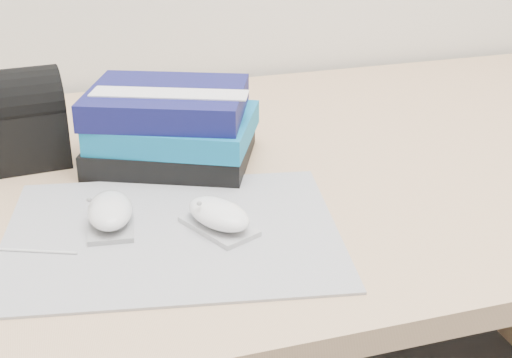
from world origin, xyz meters
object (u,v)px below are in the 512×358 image
object	(u,v)px
mouse_rear	(110,212)
book_stack	(171,126)
desk	(251,279)
mouse_front	(219,216)
pouch	(11,119)

from	to	relation	value
mouse_rear	book_stack	world-z (taller)	book_stack
book_stack	mouse_rear	bearing A→B (deg)	-121.75
desk	book_stack	distance (m)	0.31
mouse_front	pouch	size ratio (longest dim) A/B	0.70
desk	book_stack	bearing A→B (deg)	-169.06
mouse_rear	book_stack	distance (m)	0.20
desk	mouse_front	xyz separation A→B (m)	(-0.11, -0.24, 0.25)
desk	mouse_rear	size ratio (longest dim) A/B	16.25
book_stack	mouse_front	bearing A→B (deg)	-87.18
mouse_front	book_stack	distance (m)	0.22
mouse_front	book_stack	xyz separation A→B (m)	(-0.01, 0.22, 0.03)
mouse_front	pouch	xyz separation A→B (m)	(-0.22, 0.27, 0.05)
book_stack	pouch	bearing A→B (deg)	164.65
mouse_rear	mouse_front	world-z (taller)	same
desk	pouch	distance (m)	0.45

